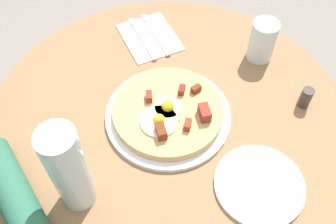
# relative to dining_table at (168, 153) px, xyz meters

# --- Properties ---
(ground_plane) EXTENTS (6.00, 6.00, 0.00)m
(ground_plane) POSITION_rel_dining_table_xyz_m (0.00, 0.00, -0.55)
(ground_plane) COLOR gray
(dining_table) EXTENTS (0.88, 0.88, 0.72)m
(dining_table) POSITION_rel_dining_table_xyz_m (0.00, 0.00, 0.00)
(dining_table) COLOR olive
(dining_table) RESTS_ON ground_plane
(pizza_plate) EXTENTS (0.30, 0.30, 0.01)m
(pizza_plate) POSITION_rel_dining_table_xyz_m (-0.00, -0.00, 0.18)
(pizza_plate) COLOR white
(pizza_plate) RESTS_ON dining_table
(breakfast_pizza) EXTENTS (0.26, 0.26, 0.05)m
(breakfast_pizza) POSITION_rel_dining_table_xyz_m (-0.00, -0.00, 0.19)
(breakfast_pizza) COLOR tan
(breakfast_pizza) RESTS_ON pizza_plate
(bread_plate) EXTENTS (0.19, 0.19, 0.01)m
(bread_plate) POSITION_rel_dining_table_xyz_m (-0.22, -0.14, 0.17)
(bread_plate) COLOR white
(bread_plate) RESTS_ON dining_table
(napkin) EXTENTS (0.19, 0.17, 0.00)m
(napkin) POSITION_rel_dining_table_xyz_m (0.28, -0.02, 0.17)
(napkin) COLOR white
(napkin) RESTS_ON dining_table
(fork) EXTENTS (0.18, 0.04, 0.00)m
(fork) POSITION_rel_dining_table_xyz_m (0.28, -0.04, 0.18)
(fork) COLOR silver
(fork) RESTS_ON napkin
(knife) EXTENTS (0.18, 0.04, 0.00)m
(knife) POSITION_rel_dining_table_xyz_m (0.27, -0.00, 0.18)
(knife) COLOR silver
(knife) RESTS_ON napkin
(water_glass) EXTENTS (0.07, 0.07, 0.11)m
(water_glass) POSITION_rel_dining_table_xyz_m (0.13, -0.29, 0.23)
(water_glass) COLOR silver
(water_glass) RESTS_ON dining_table
(water_bottle) EXTENTS (0.07, 0.07, 0.23)m
(water_bottle) POSITION_rel_dining_table_xyz_m (-0.15, 0.23, 0.28)
(water_bottle) COLOR silver
(water_bottle) RESTS_ON dining_table
(pepper_shaker) EXTENTS (0.03, 0.03, 0.05)m
(pepper_shaker) POSITION_rel_dining_table_xyz_m (-0.05, -0.33, 0.20)
(pepper_shaker) COLOR #3F3833
(pepper_shaker) RESTS_ON dining_table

